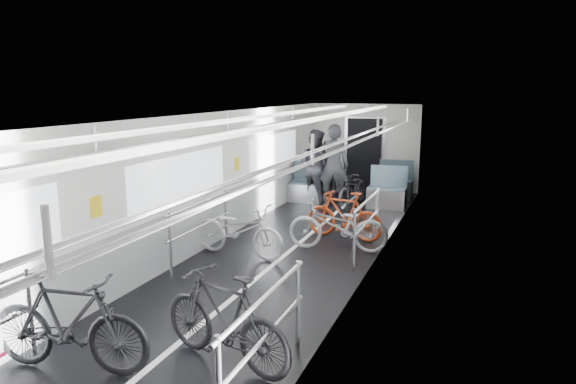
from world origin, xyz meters
The scene contains 9 objects.
car_shell centered at (0.00, 1.78, 1.13)m, with size 3.02×14.01×2.41m.
bike_left_mid centered at (-0.70, -3.37, 0.52)m, with size 0.49×1.74×1.05m, color black.
bike_left_far centered at (-0.71, 0.52, 0.46)m, with size 0.61×1.74×0.91m, color #AAA9AE.
bike_right_near centered at (0.70, -2.70, 0.51)m, with size 0.48×1.70×1.02m, color black.
bike_right_mid centered at (0.77, 1.39, 0.46)m, with size 0.61×1.75×0.92m, color #A6A6AA.
bike_right_far centered at (0.69, 2.15, 0.46)m, with size 0.44×1.54×0.93m, color #A13513.
bike_aisle centered at (0.23, 4.80, 0.45)m, with size 0.60×1.71×0.90m, color black.
person_standing centered at (-0.27, 4.80, 1.00)m, with size 0.73×0.48×1.99m, color black.
person_seated centered at (-0.79, 4.97, 0.91)m, with size 0.89×0.69×1.83m, color #26262C.
Camera 1 is at (3.04, -7.04, 2.82)m, focal length 32.00 mm.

